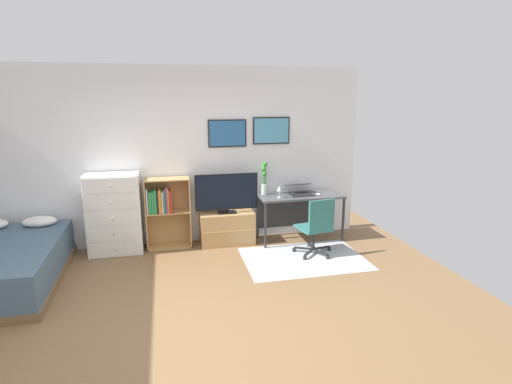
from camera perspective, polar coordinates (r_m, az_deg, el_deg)
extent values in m
plane|color=brown|center=(4.34, -11.26, -18.01)|extent=(7.20, 7.20, 0.00)
cube|color=white|center=(6.21, -12.60, 4.83)|extent=(6.12, 0.06, 2.70)
cube|color=black|center=(6.19, -4.12, 8.37)|extent=(0.59, 0.02, 0.42)
cube|color=#285B93|center=(6.18, -4.10, 8.36)|extent=(0.55, 0.01, 0.38)
cube|color=black|center=(6.33, 2.21, 8.77)|extent=(0.59, 0.02, 0.42)
cube|color=#4C93B7|center=(6.32, 2.24, 8.77)|extent=(0.55, 0.01, 0.38)
cube|color=#B2B7BC|center=(5.79, 6.85, -9.42)|extent=(1.70, 1.20, 0.01)
cube|color=brown|center=(5.87, -32.70, -10.78)|extent=(1.43, 2.06, 0.10)
ellipsoid|color=white|center=(6.30, -28.53, -3.71)|extent=(0.45, 0.29, 0.14)
cube|color=white|center=(6.15, -19.59, -2.98)|extent=(0.76, 0.42, 1.18)
cube|color=silver|center=(6.09, -19.46, -7.77)|extent=(0.72, 0.01, 0.21)
sphere|color=#A59E8C|center=(6.07, -19.48, -7.82)|extent=(0.03, 0.03, 0.03)
cube|color=silver|center=(6.01, -19.63, -5.69)|extent=(0.72, 0.01, 0.21)
sphere|color=#A59E8C|center=(6.00, -19.65, -5.74)|extent=(0.03, 0.03, 0.03)
cube|color=silver|center=(5.94, -19.81, -3.56)|extent=(0.72, 0.01, 0.21)
sphere|color=#A59E8C|center=(5.93, -19.83, -3.60)|extent=(0.03, 0.03, 0.03)
cube|color=silver|center=(5.88, -19.99, -1.38)|extent=(0.72, 0.01, 0.21)
sphere|color=#A59E8C|center=(5.87, -20.01, -1.42)|extent=(0.03, 0.03, 0.03)
cube|color=silver|center=(5.83, -20.17, 0.84)|extent=(0.72, 0.01, 0.21)
sphere|color=#A59E8C|center=(5.81, -20.19, 0.80)|extent=(0.03, 0.03, 0.03)
cube|color=tan|center=(6.18, -15.42, -3.12)|extent=(0.02, 0.30, 1.07)
cube|color=tan|center=(6.18, -9.46, -2.81)|extent=(0.02, 0.30, 1.07)
cube|color=tan|center=(6.34, -12.20, -7.54)|extent=(0.66, 0.30, 0.02)
cube|color=tan|center=(6.17, -12.45, -2.78)|extent=(0.62, 0.30, 0.02)
cube|color=tan|center=(6.05, -12.69, 1.81)|extent=(0.62, 0.30, 0.02)
cube|color=tan|center=(6.31, -12.46, -2.61)|extent=(0.66, 0.01, 1.07)
cube|color=white|center=(6.10, -15.29, -1.21)|extent=(0.02, 0.24, 0.37)
cube|color=#2D8C4C|center=(6.08, -14.92, -1.46)|extent=(0.04, 0.19, 0.33)
cube|color=#2D8C4C|center=(6.09, -14.52, -1.42)|extent=(0.04, 0.20, 0.33)
cube|color=#2D8C4C|center=(6.08, -14.19, -1.29)|extent=(0.03, 0.19, 0.36)
cube|color=black|center=(6.09, -13.89, -1.32)|extent=(0.02, 0.21, 0.34)
cube|color=orange|center=(6.07, -13.58, -1.29)|extent=(0.04, 0.17, 0.35)
cube|color=white|center=(6.09, -13.23, -1.38)|extent=(0.02, 0.21, 0.32)
cube|color=#2D8C4C|center=(6.09, -12.99, -1.19)|extent=(0.02, 0.22, 0.36)
cube|color=#8C388C|center=(6.06, -12.70, -1.08)|extent=(0.03, 0.18, 0.39)
cube|color=orange|center=(6.08, -12.44, -1.15)|extent=(0.02, 0.20, 0.36)
cube|color=red|center=(6.10, -12.14, -1.26)|extent=(0.02, 0.24, 0.33)
cube|color=tan|center=(6.27, -4.16, -5.14)|extent=(0.83, 0.40, 0.50)
cube|color=tan|center=(6.08, -3.87, -5.74)|extent=(0.83, 0.01, 0.02)
cube|color=black|center=(6.18, -4.18, -2.91)|extent=(0.28, 0.16, 0.02)
cube|color=black|center=(6.17, -4.18, -2.60)|extent=(0.06, 0.04, 0.05)
cube|color=black|center=(6.09, -4.23, 0.02)|extent=(0.96, 0.02, 0.56)
cube|color=black|center=(6.08, -4.21, 0.00)|extent=(0.93, 0.01, 0.53)
cube|color=#4C4C4F|center=(6.33, 6.35, -0.53)|extent=(1.32, 0.57, 0.03)
cube|color=#2D2D30|center=(6.02, 1.36, -4.85)|extent=(0.03, 0.03, 0.71)
cube|color=#2D2D30|center=(6.44, 12.35, -3.95)|extent=(0.03, 0.03, 0.71)
cube|color=#2D2D30|center=(6.50, 0.25, -3.48)|extent=(0.03, 0.03, 0.71)
cube|color=#2D2D30|center=(6.88, 10.56, -2.73)|extent=(0.03, 0.03, 0.71)
cube|color=#2D2D30|center=(6.67, 5.50, -2.77)|extent=(1.26, 0.02, 0.50)
cylinder|color=#232326|center=(6.13, 10.42, -8.02)|extent=(0.05, 0.05, 0.05)
cube|color=#232326|center=(6.05, 9.30, -7.88)|extent=(0.28, 0.08, 0.02)
cylinder|color=#232326|center=(6.25, 7.58, -7.50)|extent=(0.05, 0.05, 0.05)
cube|color=#232326|center=(6.10, 7.86, -7.61)|extent=(0.07, 0.28, 0.02)
cylinder|color=#232326|center=(6.02, 5.45, -8.26)|extent=(0.05, 0.05, 0.05)
cube|color=#232326|center=(5.99, 6.80, -8.00)|extent=(0.26, 0.15, 0.02)
cylinder|color=#232326|center=(5.75, 6.99, -9.35)|extent=(0.05, 0.05, 0.05)
cube|color=#232326|center=(5.86, 7.59, -8.53)|extent=(0.22, 0.22, 0.02)
cylinder|color=#232326|center=(5.83, 10.21, -9.18)|extent=(0.05, 0.05, 0.05)
cube|color=#232326|center=(5.89, 9.17, -8.45)|extent=(0.16, 0.26, 0.02)
cylinder|color=#232326|center=(5.92, 8.20, -6.60)|extent=(0.04, 0.04, 0.30)
cube|color=#2D6B66|center=(5.87, 8.25, -5.09)|extent=(0.51, 0.51, 0.03)
cube|color=#2D6B66|center=(5.63, 9.36, -3.36)|extent=(0.40, 0.10, 0.45)
cube|color=#333338|center=(6.32, 6.46, -0.37)|extent=(0.40, 0.28, 0.01)
cube|color=black|center=(6.31, 6.48, -0.31)|extent=(0.37, 0.26, 0.00)
cube|color=#333338|center=(6.44, 5.94, 1.05)|extent=(0.40, 0.26, 0.07)
cube|color=#234C5B|center=(6.43, 5.96, 1.05)|extent=(0.38, 0.24, 0.06)
ellipsoid|color=silver|center=(6.34, 8.91, -0.30)|extent=(0.06, 0.10, 0.03)
cylinder|color=silver|center=(6.32, 1.17, 0.40)|extent=(0.09, 0.09, 0.16)
cylinder|color=#3D8438|center=(6.28, 1.33, 2.07)|extent=(0.01, 0.01, 0.44)
sphere|color=#308B2C|center=(6.25, 1.34, 4.03)|extent=(0.07, 0.07, 0.07)
cylinder|color=#3D8438|center=(6.30, 1.07, 1.89)|extent=(0.01, 0.01, 0.39)
sphere|color=#308B2C|center=(6.26, 1.07, 3.65)|extent=(0.07, 0.07, 0.07)
cylinder|color=#3D8438|center=(6.28, 1.08, 1.71)|extent=(0.01, 0.01, 0.36)
sphere|color=#308B2C|center=(6.25, 1.09, 3.32)|extent=(0.07, 0.07, 0.07)
cylinder|color=#3D8438|center=(6.28, 1.21, 1.36)|extent=(0.01, 0.01, 0.29)
sphere|color=#308B2C|center=(6.25, 1.22, 2.65)|extent=(0.07, 0.07, 0.07)
cylinder|color=silver|center=(6.13, 3.34, -0.77)|extent=(0.06, 0.06, 0.01)
cylinder|color=silver|center=(6.12, 3.34, -0.28)|extent=(0.01, 0.01, 0.10)
cone|color=silver|center=(6.10, 3.35, 0.51)|extent=(0.07, 0.07, 0.07)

